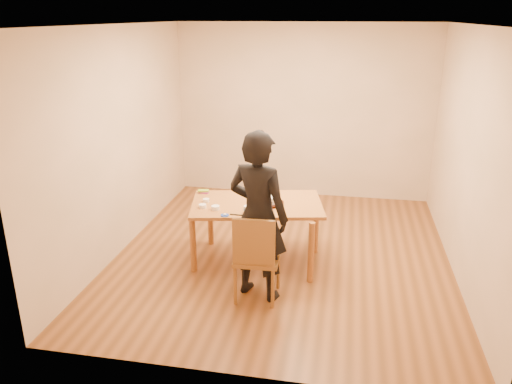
% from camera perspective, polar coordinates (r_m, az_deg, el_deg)
% --- Properties ---
extents(room_shell, '(4.00, 4.50, 2.70)m').
position_cam_1_polar(room_shell, '(6.09, 3.70, 5.81)').
color(room_shell, brown).
rests_on(room_shell, ground).
extents(dining_table, '(1.63, 1.16, 0.04)m').
position_cam_1_polar(dining_table, '(5.76, 0.09, -1.43)').
color(dining_table, brown).
rests_on(dining_table, floor).
extents(dining_chair, '(0.47, 0.47, 0.04)m').
position_cam_1_polar(dining_chair, '(5.15, 0.15, -7.50)').
color(dining_chair, brown).
rests_on(dining_chair, floor).
extents(cake_plate, '(0.31, 0.31, 0.02)m').
position_cam_1_polar(cake_plate, '(5.72, 1.67, -1.27)').
color(cake_plate, '#B6270C').
rests_on(cake_plate, dining_table).
extents(cake, '(0.21, 0.21, 0.07)m').
position_cam_1_polar(cake, '(5.70, 1.67, -0.85)').
color(cake, white).
rests_on(cake, cake_plate).
extents(frosting_dome, '(0.20, 0.20, 0.03)m').
position_cam_1_polar(frosting_dome, '(5.69, 1.68, -0.41)').
color(frosting_dome, white).
rests_on(frosting_dome, cake).
extents(frosting_tub, '(0.09, 0.09, 0.08)m').
position_cam_1_polar(frosting_tub, '(5.46, -0.94, -1.99)').
color(frosting_tub, white).
rests_on(frosting_tub, dining_table).
extents(frosting_lid, '(0.09, 0.09, 0.01)m').
position_cam_1_polar(frosting_lid, '(5.41, -3.58, -2.67)').
color(frosting_lid, '#18359F').
rests_on(frosting_lid, dining_table).
extents(frosting_dollop, '(0.04, 0.04, 0.02)m').
position_cam_1_polar(frosting_dollop, '(5.40, -3.59, -2.54)').
color(frosting_dollop, white).
rests_on(frosting_dollop, frosting_lid).
extents(ramekin_green, '(0.09, 0.09, 0.04)m').
position_cam_1_polar(ramekin_green, '(5.57, -4.66, -1.80)').
color(ramekin_green, white).
rests_on(ramekin_green, dining_table).
extents(ramekin_yellow, '(0.08, 0.08, 0.04)m').
position_cam_1_polar(ramekin_yellow, '(5.81, -5.72, -0.95)').
color(ramekin_yellow, white).
rests_on(ramekin_yellow, dining_table).
extents(ramekin_multi, '(0.08, 0.08, 0.04)m').
position_cam_1_polar(ramekin_multi, '(5.64, -6.12, -1.60)').
color(ramekin_multi, white).
rests_on(ramekin_multi, dining_table).
extents(candy_box_pink, '(0.12, 0.06, 0.02)m').
position_cam_1_polar(candy_box_pink, '(6.10, -5.99, -0.04)').
color(candy_box_pink, '#D93383').
rests_on(candy_box_pink, dining_table).
extents(candy_box_green, '(0.14, 0.08, 0.02)m').
position_cam_1_polar(candy_box_green, '(6.10, -6.03, 0.14)').
color(candy_box_green, green).
rests_on(candy_box_green, candy_box_pink).
extents(spatula, '(0.17, 0.03, 0.01)m').
position_cam_1_polar(spatula, '(5.41, -2.09, -2.63)').
color(spatula, black).
rests_on(spatula, dining_table).
extents(person, '(0.75, 0.61, 1.78)m').
position_cam_1_polar(person, '(5.01, 0.25, -2.80)').
color(person, black).
rests_on(person, floor).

